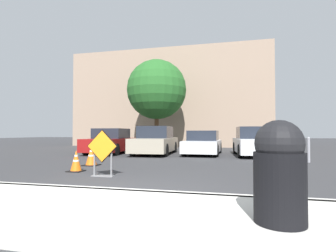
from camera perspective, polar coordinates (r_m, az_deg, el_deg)
The scene contains 15 objects.
ground_plane at distance 14.82m, azimuth 5.86°, elevation -6.13°, with size 96.00×96.00×0.00m, color #333335.
sidewalk_strip at distance 4.11m, azimuth -15.78°, elevation -17.48°, with size 26.32×2.38×0.14m.
curb_lip at distance 5.15m, azimuth -9.12°, elevation -14.20°, with size 26.32×0.20×0.14m.
road_closed_sign at distance 7.45m, azimuth -14.11°, elevation -5.33°, with size 0.90×0.20×1.29m.
traffic_cone_nearest at distance 8.70m, azimuth -19.38°, elevation -7.22°, with size 0.45×0.45×0.67m.
traffic_cone_second at distance 10.10m, azimuth -16.36°, elevation -6.26°, with size 0.54×0.54×0.72m.
parked_car_nearest at distance 15.60m, azimuth -12.34°, elevation -3.41°, with size 2.02×4.14×1.45m.
parked_car_second at distance 14.80m, azimuth -2.78°, elevation -3.37°, with size 2.10×4.56×1.57m.
parked_car_third at distance 14.68m, azimuth 7.66°, elevation -3.78°, with size 1.92×4.13×1.32m.
parked_car_fourth at distance 14.48m, azimuth 18.09°, elevation -3.42°, with size 2.07×4.43×1.52m.
trash_bin at distance 3.42m, azimuth 23.08°, elevation -8.97°, with size 0.60×0.60×1.22m.
bollard_nearest at distance 11.75m, azimuth 20.10°, elevation -4.73°, with size 0.12×0.12×0.98m.
bollard_second at distance 12.08m, azimuth 28.29°, elevation -4.43°, with size 0.12×0.12×1.04m.
building_facade_backdrop at distance 24.90m, azimuth 0.71°, elevation 5.64°, with size 17.67×5.00×8.57m.
street_tree_behind_lot at distance 19.60m, azimuth -2.49°, elevation 7.90°, with size 4.41×4.41×6.61m.
Camera 1 is at (1.91, -4.65, 1.21)m, focal length 28.00 mm.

